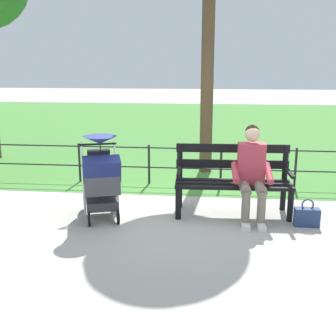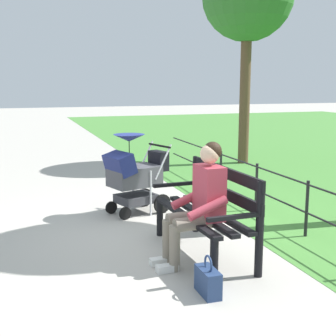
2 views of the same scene
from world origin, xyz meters
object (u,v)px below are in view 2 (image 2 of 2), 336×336
park_bench (210,207)px  stroller (134,173)px  handbag (208,281)px  person_on_bench (200,200)px

park_bench → stroller: (1.78, 0.41, 0.07)m
park_bench → handbag: (-0.96, 0.42, -0.40)m
person_on_bench → stroller: 2.03m
stroller → handbag: bearing=179.6°
person_on_bench → handbag: size_ratio=3.45×
handbag → stroller: bearing=-0.4°
stroller → handbag: size_ratio=3.11×
stroller → person_on_bench: bearing=-174.8°
stroller → handbag: stroller is taller
park_bench → handbag: 1.12m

